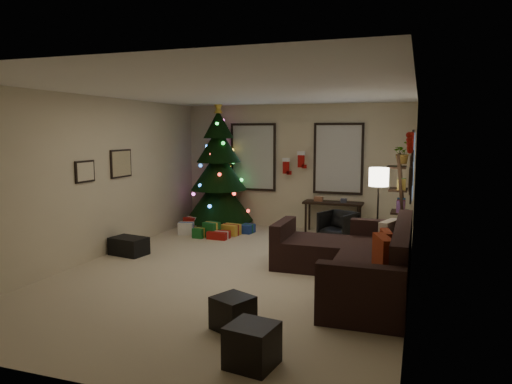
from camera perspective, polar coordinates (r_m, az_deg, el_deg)
floor at (r=7.42m, az=-2.27°, el=-9.38°), size 7.00×7.00×0.00m
ceiling at (r=7.13m, az=-2.38°, el=11.90°), size 7.00×7.00×0.00m
wall_back at (r=10.47m, az=4.65°, el=3.00°), size 5.00×0.00×5.00m
wall_front at (r=4.12m, az=-20.30°, el=-3.96°), size 5.00×0.00×5.00m
wall_left at (r=8.38m, az=-18.46°, el=1.60°), size 0.00×7.00×7.00m
wall_right at (r=6.67m, az=18.13°, el=0.25°), size 0.00×7.00×7.00m
window_back_left at (r=10.71m, az=-0.32°, el=4.18°), size 1.05×0.06×1.50m
window_back_right at (r=10.24m, az=9.79°, el=3.94°), size 1.05×0.06×1.50m
window_right_wall at (r=9.19m, az=18.25°, el=3.01°), size 0.06×0.90×1.30m
christmas_tree at (r=10.64m, az=-4.45°, el=2.06°), size 1.51×1.51×2.81m
presents at (r=9.92m, az=-5.23°, el=-4.46°), size 1.50×1.01×0.30m
sofa at (r=6.91m, az=12.05°, el=-8.21°), size 2.04×2.95×0.91m
pillow_red_a at (r=5.91m, az=14.87°, el=-7.52°), size 0.29×0.51×0.50m
pillow_red_b at (r=6.46m, az=15.24°, el=-6.27°), size 0.20×0.43×0.41m
pillow_cream at (r=7.10m, az=15.60°, el=-5.14°), size 0.29×0.48×0.47m
ottoman_near at (r=5.32m, az=-2.76°, el=-14.18°), size 0.50×0.50×0.36m
ottoman_far at (r=4.55m, az=-0.46°, el=-17.80°), size 0.47×0.47×0.39m
desk at (r=10.10m, az=9.17°, el=-1.60°), size 1.23×0.44×0.66m
desk_chair at (r=9.49m, az=9.77°, el=-3.99°), size 0.72×0.71×0.58m
bookshelf at (r=8.65m, az=16.89°, el=-1.53°), size 0.30×0.52×1.75m
potted_plant at (r=8.62m, az=17.14°, el=4.87°), size 0.56×0.53×0.49m
floor_lamp at (r=8.14m, az=14.41°, el=1.05°), size 0.32×0.32×1.53m
art_map at (r=8.89m, az=-15.80°, el=3.29°), size 0.04×0.60×0.50m
art_abstract at (r=8.11m, az=-19.73°, el=2.32°), size 0.04×0.45×0.35m
gallery at (r=6.57m, az=18.02°, el=2.10°), size 0.03×1.25×0.54m
garland at (r=6.76m, az=17.93°, el=5.68°), size 0.08×1.90×0.30m
stocking_left at (r=10.34m, az=3.65°, el=3.14°), size 0.20×0.05×0.36m
stocking_right at (r=10.25m, az=5.45°, el=3.90°), size 0.20×0.05×0.36m
storage_bin at (r=8.60m, az=-14.92°, el=-6.24°), size 0.67×0.50×0.30m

